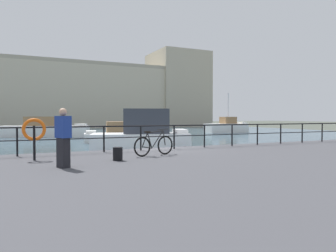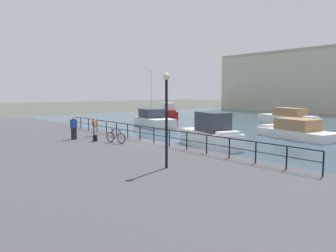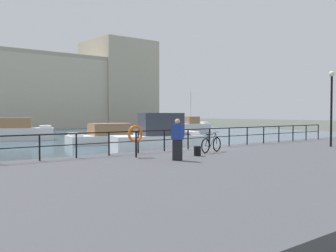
{
  "view_description": "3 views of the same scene",
  "coord_description": "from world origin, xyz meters",
  "px_view_note": "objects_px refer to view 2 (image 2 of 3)",
  "views": [
    {
      "loc": [
        -5.87,
        -13.46,
        2.28
      ],
      "look_at": [
        0.77,
        0.65,
        1.82
      ],
      "focal_mm": 33.77,
      "sensor_mm": 36.0,
      "label": 1
    },
    {
      "loc": [
        16.86,
        -13.72,
        4.27
      ],
      "look_at": [
        0.01,
        0.86,
        1.86
      ],
      "focal_mm": 33.41,
      "sensor_mm": 36.0,
      "label": 2
    },
    {
      "loc": [
        -15.01,
        -16.23,
        2.77
      ],
      "look_at": [
        -0.86,
        1.33,
        2.01
      ],
      "focal_mm": 42.14,
      "sensor_mm": 36.0,
      "label": 3
    }
  ],
  "objects_px": {
    "mooring_bollard": "(95,138)",
    "quay_lamp_post": "(166,107)",
    "moored_cabin_cruiser": "(296,131)",
    "standing_person": "(74,128)",
    "moored_white_yacht": "(288,118)",
    "parked_bicycle": "(116,137)",
    "life_ring_stand": "(94,124)",
    "moored_blue_motorboat": "(153,120)",
    "moored_harbor_tender": "(168,113)",
    "moored_red_daysailer": "(211,134)"
  },
  "relations": [
    {
      "from": "moored_red_daysailer",
      "to": "moored_cabin_cruiser",
      "type": "height_order",
      "value": "moored_red_daysailer"
    },
    {
      "from": "moored_red_daysailer",
      "to": "parked_bicycle",
      "type": "distance_m",
      "value": 7.54
    },
    {
      "from": "moored_blue_motorboat",
      "to": "moored_cabin_cruiser",
      "type": "bearing_deg",
      "value": -152.58
    },
    {
      "from": "quay_lamp_post",
      "to": "standing_person",
      "type": "bearing_deg",
      "value": 177.31
    },
    {
      "from": "moored_cabin_cruiser",
      "to": "quay_lamp_post",
      "type": "xyz_separation_m",
      "value": [
        3.41,
        -18.91,
        2.89
      ]
    },
    {
      "from": "moored_red_daysailer",
      "to": "standing_person",
      "type": "height_order",
      "value": "moored_red_daysailer"
    },
    {
      "from": "moored_harbor_tender",
      "to": "moored_white_yacht",
      "type": "bearing_deg",
      "value": 42.09
    },
    {
      "from": "moored_red_daysailer",
      "to": "standing_person",
      "type": "xyz_separation_m",
      "value": [
        -5.63,
        -8.66,
        0.67
      ]
    },
    {
      "from": "parked_bicycle",
      "to": "moored_cabin_cruiser",
      "type": "bearing_deg",
      "value": 62.73
    },
    {
      "from": "moored_blue_motorboat",
      "to": "moored_white_yacht",
      "type": "height_order",
      "value": "moored_blue_motorboat"
    },
    {
      "from": "quay_lamp_post",
      "to": "parked_bicycle",
      "type": "bearing_deg",
      "value": 165.42
    },
    {
      "from": "moored_harbor_tender",
      "to": "moored_red_daysailer",
      "type": "xyz_separation_m",
      "value": [
        22.63,
        -15.06,
        0.11
      ]
    },
    {
      "from": "moored_harbor_tender",
      "to": "moored_cabin_cruiser",
      "type": "distance_m",
      "value": 25.18
    },
    {
      "from": "standing_person",
      "to": "moored_red_daysailer",
      "type": "bearing_deg",
      "value": 32.33
    },
    {
      "from": "moored_cabin_cruiser",
      "to": "moored_blue_motorboat",
      "type": "bearing_deg",
      "value": 26.51
    },
    {
      "from": "moored_harbor_tender",
      "to": "life_ring_stand",
      "type": "bearing_deg",
      "value": -24.59
    },
    {
      "from": "moored_harbor_tender",
      "to": "life_ring_stand",
      "type": "height_order",
      "value": "moored_harbor_tender"
    },
    {
      "from": "moored_cabin_cruiser",
      "to": "standing_person",
      "type": "distance_m",
      "value": 19.92
    },
    {
      "from": "moored_white_yacht",
      "to": "parked_bicycle",
      "type": "height_order",
      "value": "moored_white_yacht"
    },
    {
      "from": "moored_cabin_cruiser",
      "to": "life_ring_stand",
      "type": "height_order",
      "value": "life_ring_stand"
    },
    {
      "from": "moored_blue_motorboat",
      "to": "life_ring_stand",
      "type": "height_order",
      "value": "moored_blue_motorboat"
    },
    {
      "from": "moored_blue_motorboat",
      "to": "moored_harbor_tender",
      "type": "height_order",
      "value": "moored_blue_motorboat"
    },
    {
      "from": "moored_cabin_cruiser",
      "to": "standing_person",
      "type": "bearing_deg",
      "value": 79.56
    },
    {
      "from": "moored_blue_motorboat",
      "to": "life_ring_stand",
      "type": "bearing_deg",
      "value": 136.1
    },
    {
      "from": "moored_cabin_cruiser",
      "to": "moored_red_daysailer",
      "type": "bearing_deg",
      "value": 90.55
    },
    {
      "from": "moored_cabin_cruiser",
      "to": "quay_lamp_post",
      "type": "height_order",
      "value": "quay_lamp_post"
    },
    {
      "from": "moored_blue_motorboat",
      "to": "moored_harbor_tender",
      "type": "distance_m",
      "value": 12.67
    },
    {
      "from": "moored_white_yacht",
      "to": "life_ring_stand",
      "type": "height_order",
      "value": "moored_white_yacht"
    },
    {
      "from": "moored_white_yacht",
      "to": "standing_person",
      "type": "relative_size",
      "value": 5.7
    },
    {
      "from": "standing_person",
      "to": "moored_blue_motorboat",
      "type": "bearing_deg",
      "value": 96.69
    },
    {
      "from": "moored_white_yacht",
      "to": "moored_red_daysailer",
      "type": "height_order",
      "value": "moored_red_daysailer"
    },
    {
      "from": "moored_blue_motorboat",
      "to": "parked_bicycle",
      "type": "bearing_deg",
      "value": 146.34
    },
    {
      "from": "parked_bicycle",
      "to": "standing_person",
      "type": "bearing_deg",
      "value": -170.02
    },
    {
      "from": "moored_red_daysailer",
      "to": "moored_cabin_cruiser",
      "type": "distance_m",
      "value": 9.93
    },
    {
      "from": "mooring_bollard",
      "to": "life_ring_stand",
      "type": "bearing_deg",
      "value": 153.11
    },
    {
      "from": "moored_harbor_tender",
      "to": "quay_lamp_post",
      "type": "xyz_separation_m",
      "value": [
        28.02,
        -24.24,
        2.69
      ]
    },
    {
      "from": "moored_blue_motorboat",
      "to": "life_ring_stand",
      "type": "distance_m",
      "value": 14.58
    },
    {
      "from": "parked_bicycle",
      "to": "quay_lamp_post",
      "type": "xyz_separation_m",
      "value": [
        7.62,
        -1.98,
        2.39
      ]
    },
    {
      "from": "moored_harbor_tender",
      "to": "moored_white_yacht",
      "type": "xyz_separation_m",
      "value": [
        18.48,
        4.48,
        0.01
      ]
    },
    {
      "from": "moored_cabin_cruiser",
      "to": "standing_person",
      "type": "height_order",
      "value": "standing_person"
    },
    {
      "from": "moored_harbor_tender",
      "to": "moored_cabin_cruiser",
      "type": "height_order",
      "value": "moored_harbor_tender"
    },
    {
      "from": "life_ring_stand",
      "to": "moored_harbor_tender",
      "type": "bearing_deg",
      "value": 126.94
    },
    {
      "from": "mooring_bollard",
      "to": "quay_lamp_post",
      "type": "relative_size",
      "value": 0.1
    },
    {
      "from": "life_ring_stand",
      "to": "moored_white_yacht",
      "type": "bearing_deg",
      "value": 85.28
    },
    {
      "from": "mooring_bollard",
      "to": "quay_lamp_post",
      "type": "distance_m",
      "value": 9.64
    },
    {
      "from": "parked_bicycle",
      "to": "mooring_bollard",
      "type": "xyz_separation_m",
      "value": [
        -1.59,
        -0.71,
        -0.17
      ]
    },
    {
      "from": "moored_harbor_tender",
      "to": "moored_cabin_cruiser",
      "type": "xyz_separation_m",
      "value": [
        24.61,
        -5.33,
        -0.2
      ]
    },
    {
      "from": "moored_red_daysailer",
      "to": "standing_person",
      "type": "bearing_deg",
      "value": -105.68
    },
    {
      "from": "moored_harbor_tender",
      "to": "moored_white_yacht",
      "type": "height_order",
      "value": "moored_harbor_tender"
    },
    {
      "from": "life_ring_stand",
      "to": "quay_lamp_post",
      "type": "height_order",
      "value": "quay_lamp_post"
    }
  ]
}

